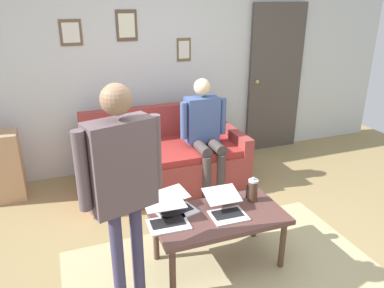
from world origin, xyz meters
The scene contains 13 objects.
ground_plane centered at (0.00, 0.00, 0.00)m, with size 7.68×7.68×0.00m, color #907B4F.
area_rug centered at (0.08, 0.14, 0.00)m, with size 2.52×1.41×0.01m, color tan.
back_wall centered at (0.00, -2.20, 1.35)m, with size 7.04×0.11×2.70m.
interior_door centered at (-1.75, -2.11, 1.02)m, with size 0.82×0.09×2.05m.
couch centered at (0.08, -1.51, 0.30)m, with size 1.81×0.93×0.88m.
coffee_table centered at (0.08, 0.04, 0.42)m, with size 1.07×0.58×0.47m.
laptop_left centered at (0.02, 0.04, 0.52)m, with size 0.30×0.38×0.15m.
laptop_center centered at (0.40, -0.14, 0.51)m, with size 0.38×0.39×0.13m.
laptop_right centered at (0.51, 0.00, 0.52)m, with size 0.33×0.34×0.13m.
french_press centered at (-0.28, -0.07, 0.57)m, with size 0.11×0.09×0.23m.
side_shelf centered at (1.84, -1.79, 0.39)m, with size 0.42×0.32×0.77m.
person_standing centered at (0.87, 0.27, 1.06)m, with size 0.58×0.29×1.65m.
person_seated centered at (-0.33, -1.29, 0.73)m, with size 0.55×0.51×1.28m.
Camera 1 is at (1.21, 2.41, 2.11)m, focal length 35.14 mm.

